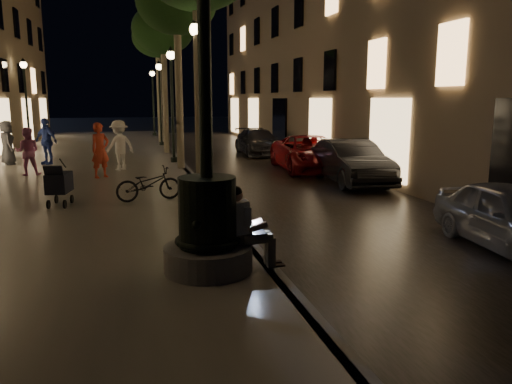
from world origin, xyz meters
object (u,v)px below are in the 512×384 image
object	(u,v)px
car_third	(310,153)
pedestrian_white	(119,145)
car_rear	(258,142)
pedestrian_red	(100,150)
fountain_lamppost	(207,208)
tree_second	(177,4)
lamp_curb_a	(198,85)
seated_man_laptop	(246,225)
pedestrian_blue	(46,141)
pedestrian_dark	(7,143)
car_second	(351,162)
lamp_curb_b	(172,90)
lamp_curb_d	(153,94)
tree_far	(157,38)
lamp_left_c	(26,92)
tree_third	(163,30)
lamp_curb_c	(160,92)
bicycle	(149,184)
stroller	(59,183)
pedestrian_pink	(28,152)

from	to	relation	value
car_third	pedestrian_white	size ratio (longest dim) A/B	2.72
car_rear	pedestrian_red	size ratio (longest dim) A/B	2.41
fountain_lamppost	tree_second	size ratio (longest dim) A/B	0.70
lamp_curb_a	seated_man_laptop	bearing A→B (deg)	-90.84
pedestrian_blue	pedestrian_dark	world-z (taller)	pedestrian_blue
car_second	lamp_curb_b	bearing A→B (deg)	137.60
fountain_lamppost	lamp_curb_d	world-z (taller)	fountain_lamppost
lamp_curb_a	pedestrian_red	world-z (taller)	lamp_curb_a
tree_far	pedestrian_dark	distance (m)	12.56
car_third	pedestrian_dark	xyz separation A→B (m)	(-11.90, 3.51, 0.39)
tree_second	car_rear	size ratio (longest dim) A/B	1.63
pedestrian_white	car_rear	bearing A→B (deg)	-173.46
lamp_left_c	pedestrian_dark	xyz separation A→B (m)	(0.41, -7.14, -2.14)
lamp_curb_b	pedestrian_white	world-z (taller)	lamp_curb_b
tree_third	lamp_curb_b	xyz separation A→B (m)	(0.00, -4.00, -2.90)
lamp_curb_d	car_second	size ratio (longest dim) A/B	1.05
lamp_curb_a	car_third	bearing A→B (deg)	45.79
car_third	car_rear	size ratio (longest dim) A/B	1.13
lamp_curb_c	fountain_lamppost	bearing A→B (deg)	-91.82
lamp_curb_a	pedestrian_red	distance (m)	5.53
fountain_lamppost	pedestrian_white	size ratio (longest dim) A/B	2.76
lamp_curb_c	bicycle	bearing A→B (deg)	-94.88
seated_man_laptop	lamp_curb_b	world-z (taller)	lamp_curb_b
lamp_curb_d	stroller	bearing A→B (deg)	-98.41
lamp_curb_d	stroller	world-z (taller)	lamp_curb_d
lamp_left_c	bicycle	world-z (taller)	lamp_left_c
car_rear	lamp_curb_d	bearing A→B (deg)	111.63
lamp_curb_b	pedestrian_white	bearing A→B (deg)	-138.54
stroller	car_third	xyz separation A→B (m)	(8.80, 5.65, -0.08)
car_third	pedestrian_dark	size ratio (longest dim) A/B	2.86
car_third	pedestrian_pink	size ratio (longest dim) A/B	3.03
car_rear	bicycle	size ratio (longest dim) A/B	2.63
lamp_curb_c	bicycle	size ratio (longest dim) A/B	2.79
lamp_left_c	pedestrian_white	world-z (taller)	lamp_left_c
tree_third	pedestrian_dark	bearing A→B (deg)	-154.84
lamp_curb_c	tree_far	bearing A→B (deg)	87.71
lamp_curb_c	lamp_curb_d	size ratio (longest dim) A/B	1.00
car_third	bicycle	distance (m)	8.58
stroller	lamp_curb_d	bearing A→B (deg)	90.52
tree_far	bicycle	world-z (taller)	tree_far
lamp_left_c	pedestrian_red	bearing A→B (deg)	-69.85
car_second	pedestrian_blue	world-z (taller)	pedestrian_blue
tree_second	tree_far	world-z (taller)	tree_far
car_rear	pedestrian_white	bearing A→B (deg)	-140.12
fountain_lamppost	pedestrian_red	xyz separation A→B (m)	(-2.10, 10.28, -0.07)
lamp_curb_a	fountain_lamppost	bearing A→B (deg)	-96.65
tree_second	pedestrian_dark	xyz separation A→B (m)	(-6.79, 2.86, -5.24)
lamp_curb_a	car_second	distance (m)	6.39
bicycle	pedestrian_red	bearing A→B (deg)	7.30
car_second	bicycle	world-z (taller)	car_second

